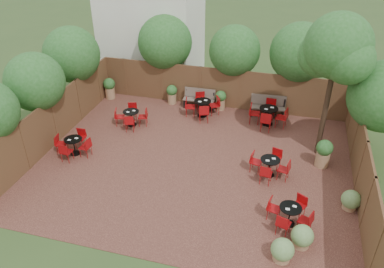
# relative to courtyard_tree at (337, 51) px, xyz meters

# --- Properties ---
(ground) EXTENTS (80.00, 80.00, 0.00)m
(ground) POSITION_rel_courtyard_tree_xyz_m (-4.66, -1.99, -4.31)
(ground) COLOR #354F23
(ground) RESTS_ON ground
(courtyard_paving) EXTENTS (12.00, 10.00, 0.02)m
(courtyard_paving) POSITION_rel_courtyard_tree_xyz_m (-4.66, -1.99, -4.30)
(courtyard_paving) COLOR #3D2019
(courtyard_paving) RESTS_ON ground
(fence_back) EXTENTS (12.00, 0.08, 2.00)m
(fence_back) POSITION_rel_courtyard_tree_xyz_m (-4.66, 3.01, -3.31)
(fence_back) COLOR #4D2E1C
(fence_back) RESTS_ON ground
(fence_left) EXTENTS (0.08, 10.00, 2.00)m
(fence_left) POSITION_rel_courtyard_tree_xyz_m (-10.66, -1.99, -3.31)
(fence_left) COLOR #4D2E1C
(fence_left) RESTS_ON ground
(fence_right) EXTENTS (0.08, 10.00, 2.00)m
(fence_right) POSITION_rel_courtyard_tree_xyz_m (1.34, -1.99, -3.31)
(fence_right) COLOR #4D2E1C
(fence_right) RESTS_ON ground
(neighbour_building) EXTENTS (5.00, 4.00, 8.00)m
(neighbour_building) POSITION_rel_courtyard_tree_xyz_m (-9.16, 6.01, -0.31)
(neighbour_building) COLOR silver
(neighbour_building) RESTS_ON ground
(overhang_foliage) EXTENTS (15.81, 10.78, 2.79)m
(overhang_foliage) POSITION_rel_courtyard_tree_xyz_m (-5.68, 1.34, -1.54)
(overhang_foliage) COLOR #225A1D
(overhang_foliage) RESTS_ON ground
(courtyard_tree) EXTENTS (2.60, 2.50, 5.67)m
(courtyard_tree) POSITION_rel_courtyard_tree_xyz_m (0.00, 0.00, 0.00)
(courtyard_tree) COLOR black
(courtyard_tree) RESTS_ON courtyard_paving
(park_bench_left) EXTENTS (1.54, 0.51, 0.95)m
(park_bench_left) POSITION_rel_courtyard_tree_xyz_m (-5.62, 2.64, -3.80)
(park_bench_left) COLOR brown
(park_bench_left) RESTS_ON courtyard_paving
(park_bench_right) EXTENTS (1.66, 0.62, 1.01)m
(park_bench_right) POSITION_rel_courtyard_tree_xyz_m (-2.29, 2.65, -3.77)
(park_bench_right) COLOR brown
(park_bench_right) RESTS_ON courtyard_paving
(bistro_tables) EXTENTS (10.02, 7.83, 0.95)m
(bistro_tables) POSITION_rel_courtyard_tree_xyz_m (-4.46, -0.47, -3.85)
(bistro_tables) COLOR black
(bistro_tables) RESTS_ON courtyard_paving
(planters) EXTENTS (11.09, 4.18, 1.13)m
(planters) POSITION_rel_courtyard_tree_xyz_m (-5.17, 1.48, -3.72)
(planters) COLOR #98704C
(planters) RESTS_ON courtyard_paving
(low_shrubs) EXTENTS (2.70, 3.44, 0.73)m
(low_shrubs) POSITION_rel_courtyard_tree_xyz_m (-0.20, -4.86, -3.95)
(low_shrubs) COLOR #98704C
(low_shrubs) RESTS_ON courtyard_paving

